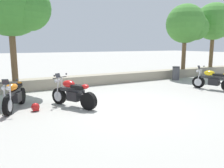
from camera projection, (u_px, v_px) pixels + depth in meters
The scene contains 10 objects.
ground_plane at pixel (126, 107), 8.17m from camera, with size 120.00×120.00×0.00m, color #A3A099.
stone_wall at pixel (80, 81), 12.28m from camera, with size 36.00×0.80×0.55m, color gray.
motorcycle_orange_near_left at pixel (14, 96), 7.77m from camera, with size 1.03×1.97×1.18m.
motorcycle_red_centre at pixel (73, 94), 8.09m from camera, with size 1.17×1.89×1.18m.
motorcycle_yellow_far_right at pixel (212, 80), 11.17m from camera, with size 0.96×2.00×1.18m.
rider_helmet at pixel (35, 107), 7.60m from camera, with size 0.28×0.28×0.28m.
leafy_tree_far_left at pixel (13, 3), 9.86m from camera, with size 3.25×3.09×5.13m.
leafy_tree_mid_left at pixel (188, 25), 15.11m from camera, with size 2.74×2.61×4.40m.
leafy_tree_mid_right at pixel (216, 22), 16.49m from camera, with size 2.83×2.70×4.73m.
trash_bin at pixel (176, 73), 14.30m from camera, with size 0.46×0.46×0.86m.
Camera 1 is at (-4.21, -6.70, 2.23)m, focal length 35.82 mm.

